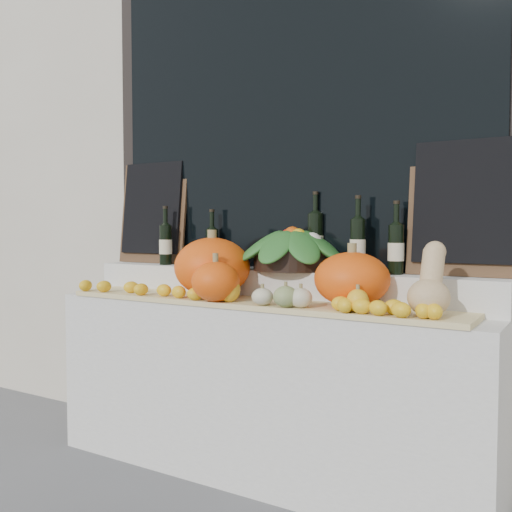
% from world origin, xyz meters
% --- Properties ---
extents(storefront_facade, '(7.00, 0.94, 4.50)m').
position_xyz_m(storefront_facade, '(0.00, 2.25, 2.25)').
color(storefront_facade, beige).
rests_on(storefront_facade, ground).
extents(display_sill, '(2.30, 0.55, 0.88)m').
position_xyz_m(display_sill, '(0.00, 1.52, 0.44)').
color(display_sill, silver).
rests_on(display_sill, ground).
extents(rear_tier, '(2.30, 0.25, 0.16)m').
position_xyz_m(rear_tier, '(0.00, 1.68, 0.96)').
color(rear_tier, silver).
rests_on(rear_tier, display_sill).
extents(straw_bedding, '(2.10, 0.32, 0.02)m').
position_xyz_m(straw_bedding, '(0.00, 1.40, 0.89)').
color(straw_bedding, tan).
rests_on(straw_bedding, display_sill).
extents(pumpkin_left, '(0.40, 0.40, 0.30)m').
position_xyz_m(pumpkin_left, '(-0.26, 1.44, 1.06)').
color(pumpkin_left, '#F8570D').
rests_on(pumpkin_left, straw_bedding).
extents(pumpkin_right, '(0.40, 0.40, 0.25)m').
position_xyz_m(pumpkin_right, '(0.50, 1.47, 1.03)').
color(pumpkin_right, '#F8570D').
rests_on(pumpkin_right, straw_bedding).
extents(pumpkin_center, '(0.24, 0.24, 0.19)m').
position_xyz_m(pumpkin_center, '(-0.12, 1.28, 1.00)').
color(pumpkin_center, '#F8570D').
rests_on(pumpkin_center, straw_bedding).
extents(butternut_squash, '(0.17, 0.22, 0.30)m').
position_xyz_m(butternut_squash, '(0.87, 1.37, 1.02)').
color(butternut_squash, tan).
rests_on(butternut_squash, straw_bedding).
extents(decorative_gourds, '(0.85, 0.13, 0.14)m').
position_xyz_m(decorative_gourds, '(0.18, 1.29, 0.95)').
color(decorative_gourds, '#315B1B').
rests_on(decorative_gourds, straw_bedding).
extents(lemon_heap, '(2.20, 0.16, 0.06)m').
position_xyz_m(lemon_heap, '(0.00, 1.29, 0.94)').
color(lemon_heap, yellow).
rests_on(lemon_heap, straw_bedding).
extents(produce_bowl, '(0.61, 0.61, 0.24)m').
position_xyz_m(produce_bowl, '(0.09, 1.66, 1.15)').
color(produce_bowl, black).
rests_on(produce_bowl, rear_tier).
extents(wine_bottle_far_left, '(0.08, 0.08, 0.35)m').
position_xyz_m(wine_bottle_far_left, '(-0.74, 1.64, 1.16)').
color(wine_bottle_far_left, black).
rests_on(wine_bottle_far_left, rear_tier).
extents(wine_bottle_near_left, '(0.08, 0.08, 0.32)m').
position_xyz_m(wine_bottle_near_left, '(-0.44, 1.69, 1.15)').
color(wine_bottle_near_left, black).
rests_on(wine_bottle_near_left, rear_tier).
extents(wine_bottle_tall, '(0.08, 0.08, 0.41)m').
position_xyz_m(wine_bottle_tall, '(0.18, 1.74, 1.19)').
color(wine_bottle_tall, black).
rests_on(wine_bottle_tall, rear_tier).
extents(wine_bottle_near_right, '(0.08, 0.08, 0.38)m').
position_xyz_m(wine_bottle_near_right, '(0.45, 1.66, 1.18)').
color(wine_bottle_near_right, black).
rests_on(wine_bottle_near_right, rear_tier).
extents(wine_bottle_far_right, '(0.08, 0.08, 0.35)m').
position_xyz_m(wine_bottle_far_right, '(0.63, 1.68, 1.16)').
color(wine_bottle_far_right, black).
rests_on(wine_bottle_far_right, rear_tier).
extents(chalkboard_left, '(0.50, 0.10, 0.62)m').
position_xyz_m(chalkboard_left, '(-0.92, 1.74, 1.36)').
color(chalkboard_left, '#4C331E').
rests_on(chalkboard_left, rear_tier).
extents(chalkboard_right, '(0.50, 0.10, 0.62)m').
position_xyz_m(chalkboard_right, '(0.92, 1.74, 1.36)').
color(chalkboard_right, '#4C331E').
rests_on(chalkboard_right, rear_tier).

